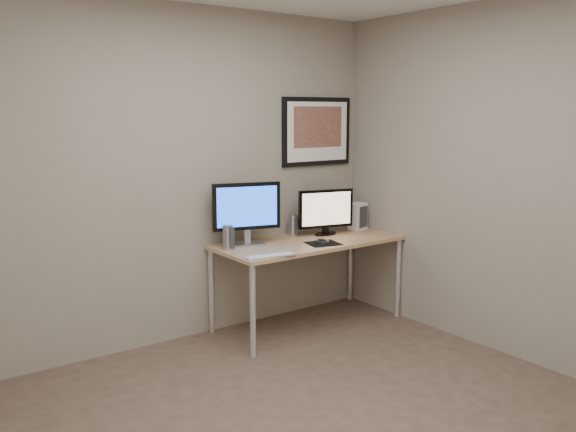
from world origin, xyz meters
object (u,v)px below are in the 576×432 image
framed_art (317,131)px  monitor_large (247,211)px  keyboard (270,256)px  desk (308,248)px  monitor_tv (326,211)px  fan_unit (358,216)px  speaker_left (228,237)px  speaker_right (293,225)px

framed_art → monitor_large: (-0.86, -0.18, -0.61)m
monitor_large → keyboard: (-0.07, -0.44, -0.27)m
desk → monitor_large: (-0.51, 0.15, 0.35)m
monitor_tv → fan_unit: monitor_tv is taller
monitor_large → speaker_left: bearing=-153.3°
monitor_large → fan_unit: bearing=14.4°
desk → fan_unit: 0.70m
monitor_tv → fan_unit: bearing=17.1°
framed_art → keyboard: 1.43m
monitor_large → speaker_right: bearing=25.0°
speaker_left → monitor_large: bearing=-13.2°
monitor_large → speaker_left: size_ratio=2.79×
monitor_large → speaker_right: 0.57m
framed_art → fan_unit: size_ratio=3.05×
monitor_tv → keyboard: monitor_tv is taller
monitor_large → monitor_tv: size_ratio=1.09×
speaker_right → keyboard: 0.80m
speaker_right → fan_unit: 0.66m
monitor_tv → keyboard: size_ratio=1.29×
monitor_large → monitor_tv: bearing=12.1°
keyboard → fan_unit: 1.32m
monitor_large → monitor_tv: monitor_large is taller
speaker_right → fan_unit: (0.65, -0.11, 0.03)m
monitor_large → framed_art: bearing=27.7°
monitor_tv → keyboard: (-0.86, -0.39, -0.21)m
framed_art → desk: bearing=-136.5°
framed_art → fan_unit: (0.32, -0.21, -0.77)m
framed_art → monitor_tv: 0.72m
speaker_right → fan_unit: fan_unit is taller
speaker_left → speaker_right: bearing=-14.4°
speaker_left → fan_unit: size_ratio=0.80×
keyboard → monitor_tv: bearing=32.6°
monitor_large → desk: bearing=-0.5°
monitor_tv → speaker_left: monitor_tv is taller
framed_art → speaker_left: framed_art is taller
framed_art → speaker_left: 1.35m
monitor_large → speaker_left: 0.28m
fan_unit → monitor_tv: bearing=168.5°
desk → speaker_left: 0.74m
framed_art → speaker_right: 0.87m
speaker_left → framed_art: bearing=-12.4°
monitor_tv → speaker_right: size_ratio=2.72×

